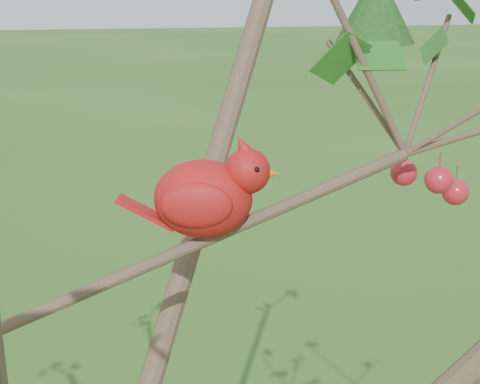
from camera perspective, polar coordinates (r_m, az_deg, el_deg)
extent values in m
sphere|color=#B51927|center=(1.06, 15.16, 0.92)|extent=(0.04, 0.04, 0.04)
sphere|color=#B51927|center=(1.12, 16.37, 0.01)|extent=(0.04, 0.04, 0.04)
sphere|color=#B51927|center=(1.12, 12.59, 1.48)|extent=(0.04, 0.04, 0.04)
ellipsoid|color=#AD170E|center=(0.99, -2.88, -0.53)|extent=(0.15, 0.13, 0.11)
sphere|color=#AD170E|center=(0.98, 0.58, 1.64)|extent=(0.07, 0.07, 0.06)
cone|color=#AD170E|center=(0.97, 0.28, 3.41)|extent=(0.05, 0.04, 0.05)
cone|color=#D85914|center=(0.98, 2.39, 1.45)|extent=(0.03, 0.03, 0.02)
ellipsoid|color=black|center=(0.98, 1.79, 1.40)|extent=(0.02, 0.04, 0.03)
cube|color=#AD170E|center=(1.01, -7.26, -1.60)|extent=(0.09, 0.05, 0.05)
ellipsoid|color=#AD170E|center=(1.03, -2.98, 0.29)|extent=(0.10, 0.05, 0.06)
ellipsoid|color=#AD170E|center=(0.95, -3.40, -1.05)|extent=(0.10, 0.05, 0.06)
cylinder|color=#432F24|center=(31.13, 10.51, 13.85)|extent=(0.42, 0.42, 2.80)
cone|color=#143412|center=(31.13, 10.52, 14.06)|extent=(3.27, 3.27, 3.03)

